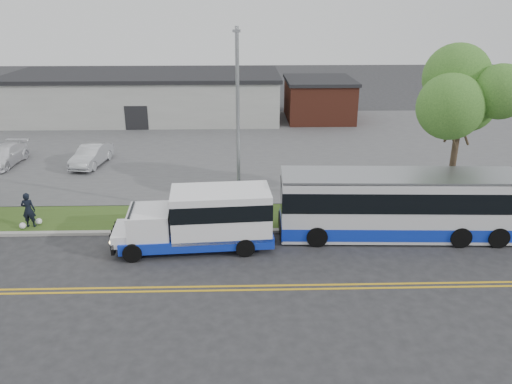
{
  "coord_description": "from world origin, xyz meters",
  "views": [
    {
      "loc": [
        3.2,
        -21.11,
        10.64
      ],
      "look_at": [
        3.87,
        2.48,
        1.6
      ],
      "focal_mm": 35.0,
      "sensor_mm": 36.0,
      "label": 1
    }
  ],
  "objects_px": {
    "tree_east": "(462,98)",
    "transit_bus": "(398,205)",
    "parked_car_b": "(4,156)",
    "shuttle_bus": "(205,217)",
    "pedestrian": "(28,210)",
    "streetlight_near": "(238,121)",
    "parked_car_a": "(91,155)"
  },
  "relations": [
    {
      "from": "tree_east",
      "to": "transit_bus",
      "type": "xyz_separation_m",
      "value": [
        -3.39,
        -2.4,
        -4.62
      ]
    },
    {
      "from": "transit_bus",
      "to": "parked_car_b",
      "type": "height_order",
      "value": "transit_bus"
    },
    {
      "from": "tree_east",
      "to": "streetlight_near",
      "type": "distance_m",
      "value": 11.05
    },
    {
      "from": "streetlight_near",
      "to": "parked_car_a",
      "type": "height_order",
      "value": "streetlight_near"
    },
    {
      "from": "parked_car_a",
      "to": "tree_east",
      "type": "bearing_deg",
      "value": -14.27
    },
    {
      "from": "transit_bus",
      "to": "parked_car_b",
      "type": "bearing_deg",
      "value": 156.35
    },
    {
      "from": "transit_bus",
      "to": "pedestrian",
      "type": "bearing_deg",
      "value": 178.13
    },
    {
      "from": "transit_bus",
      "to": "tree_east",
      "type": "bearing_deg",
      "value": 37.51
    },
    {
      "from": "pedestrian",
      "to": "parked_car_b",
      "type": "relative_size",
      "value": 0.39
    },
    {
      "from": "parked_car_a",
      "to": "parked_car_b",
      "type": "relative_size",
      "value": 0.93
    },
    {
      "from": "transit_bus",
      "to": "parked_car_a",
      "type": "relative_size",
      "value": 2.65
    },
    {
      "from": "shuttle_bus",
      "to": "transit_bus",
      "type": "relative_size",
      "value": 0.65
    },
    {
      "from": "shuttle_bus",
      "to": "parked_car_b",
      "type": "xyz_separation_m",
      "value": [
        -14.63,
        12.5,
        -0.71
      ]
    },
    {
      "from": "pedestrian",
      "to": "transit_bus",
      "type": "bearing_deg",
      "value": 174.03
    },
    {
      "from": "pedestrian",
      "to": "parked_car_b",
      "type": "bearing_deg",
      "value": -62.64
    },
    {
      "from": "tree_east",
      "to": "transit_bus",
      "type": "bearing_deg",
      "value": -144.74
    },
    {
      "from": "shuttle_bus",
      "to": "pedestrian",
      "type": "distance_m",
      "value": 9.21
    },
    {
      "from": "tree_east",
      "to": "transit_bus",
      "type": "relative_size",
      "value": 0.73
    },
    {
      "from": "tree_east",
      "to": "parked_car_b",
      "type": "relative_size",
      "value": 1.81
    },
    {
      "from": "shuttle_bus",
      "to": "parked_car_a",
      "type": "height_order",
      "value": "shuttle_bus"
    },
    {
      "from": "tree_east",
      "to": "parked_car_a",
      "type": "bearing_deg",
      "value": 157.13
    },
    {
      "from": "parked_car_a",
      "to": "parked_car_b",
      "type": "bearing_deg",
      "value": -173.53
    },
    {
      "from": "transit_bus",
      "to": "parked_car_b",
      "type": "relative_size",
      "value": 2.47
    },
    {
      "from": "parked_car_a",
      "to": "parked_car_b",
      "type": "xyz_separation_m",
      "value": [
        -6.02,
        0.22,
        -0.04
      ]
    },
    {
      "from": "tree_east",
      "to": "parked_car_b",
      "type": "xyz_separation_m",
      "value": [
        -27.14,
        9.13,
        -5.44
      ]
    },
    {
      "from": "transit_bus",
      "to": "parked_car_b",
      "type": "distance_m",
      "value": 26.41
    },
    {
      "from": "parked_car_b",
      "to": "streetlight_near",
      "type": "bearing_deg",
      "value": -27.36
    },
    {
      "from": "streetlight_near",
      "to": "pedestrian",
      "type": "distance_m",
      "value": 11.28
    },
    {
      "from": "transit_bus",
      "to": "parked_car_a",
      "type": "distance_m",
      "value": 21.04
    },
    {
      "from": "shuttle_bus",
      "to": "parked_car_b",
      "type": "height_order",
      "value": "shuttle_bus"
    },
    {
      "from": "shuttle_bus",
      "to": "parked_car_a",
      "type": "distance_m",
      "value": 15.01
    },
    {
      "from": "shuttle_bus",
      "to": "pedestrian",
      "type": "relative_size",
      "value": 4.1
    }
  ]
}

